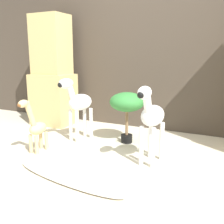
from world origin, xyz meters
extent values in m
plane|color=beige|center=(0.00, 0.00, 0.00)|extent=(14.00, 14.00, 0.00)
cube|color=#473D33|center=(0.00, 1.53, 1.10)|extent=(6.40, 0.08, 2.20)
cube|color=#D1B775|center=(-1.40, 1.11, 0.37)|extent=(0.58, 0.46, 0.75)
cube|color=#D1B775|center=(-1.40, 1.11, 1.17)|extent=(0.49, 0.38, 0.84)
cylinder|color=white|center=(0.45, 0.22, 0.19)|extent=(0.04, 0.04, 0.38)
cylinder|color=white|center=(0.33, 0.23, 0.19)|extent=(0.04, 0.04, 0.38)
cylinder|color=white|center=(0.46, 0.45, 0.19)|extent=(0.04, 0.04, 0.38)
cylinder|color=white|center=(0.34, 0.46, 0.19)|extent=(0.04, 0.04, 0.38)
ellipsoid|color=white|center=(0.40, 0.34, 0.46)|extent=(0.22, 0.34, 0.20)
cylinder|color=white|center=(0.39, 0.20, 0.61)|extent=(0.08, 0.14, 0.23)
ellipsoid|color=white|center=(0.38, 0.13, 0.71)|extent=(0.12, 0.20, 0.12)
sphere|color=black|center=(0.38, 0.05, 0.70)|extent=(0.06, 0.06, 0.06)
cube|color=black|center=(0.39, 0.20, 0.62)|extent=(0.02, 0.09, 0.19)
cylinder|color=white|center=(-0.59, 0.52, 0.19)|extent=(0.04, 0.04, 0.38)
cylinder|color=white|center=(-0.70, 0.55, 0.19)|extent=(0.04, 0.04, 0.38)
cylinder|color=white|center=(-0.52, 0.74, 0.19)|extent=(0.04, 0.04, 0.38)
cylinder|color=white|center=(-0.64, 0.77, 0.19)|extent=(0.04, 0.04, 0.38)
ellipsoid|color=white|center=(-0.61, 0.64, 0.46)|extent=(0.28, 0.37, 0.20)
cylinder|color=white|center=(-0.65, 0.51, 0.61)|extent=(0.11, 0.15, 0.23)
ellipsoid|color=white|center=(-0.67, 0.45, 0.71)|extent=(0.16, 0.22, 0.12)
sphere|color=black|center=(-0.69, 0.37, 0.70)|extent=(0.06, 0.06, 0.06)
cube|color=black|center=(-0.65, 0.51, 0.62)|extent=(0.04, 0.09, 0.19)
cylinder|color=#E0C184|center=(-0.75, 0.00, 0.10)|extent=(0.04, 0.04, 0.20)
cylinder|color=#E0C184|center=(-0.83, 0.00, 0.10)|extent=(0.04, 0.04, 0.20)
cylinder|color=#E0C184|center=(-0.75, 0.16, 0.10)|extent=(0.04, 0.04, 0.20)
cylinder|color=#E0C184|center=(-0.83, 0.16, 0.10)|extent=(0.04, 0.04, 0.20)
ellipsoid|color=#E0C184|center=(-0.79, 0.08, 0.26)|extent=(0.14, 0.23, 0.13)
cylinder|color=#E0C184|center=(-0.79, -0.02, 0.42)|extent=(0.06, 0.15, 0.29)
ellipsoid|color=#E0C184|center=(-0.78, -0.11, 0.55)|extent=(0.07, 0.13, 0.08)
sphere|color=brown|center=(-0.78, -0.16, 0.55)|extent=(0.04, 0.04, 0.04)
cylinder|color=black|center=(-0.06, 0.78, 0.05)|extent=(0.14, 0.14, 0.10)
cylinder|color=brown|center=(-0.06, 0.78, 0.24)|extent=(0.03, 0.03, 0.28)
ellipsoid|color=#337F38|center=(-0.06, 0.78, 0.49)|extent=(0.41, 0.41, 0.22)
ellipsoid|color=silver|center=(-0.12, -0.33, 0.02)|extent=(1.16, 0.38, 0.04)
cone|color=white|center=(-0.51, -0.28, 0.06)|extent=(0.08, 0.08, 0.05)
camera|label=1|loc=(1.13, -1.97, 1.02)|focal=42.00mm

